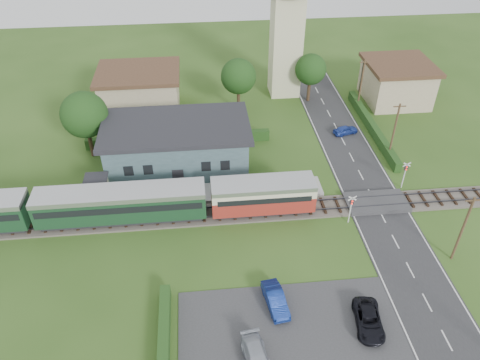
{
  "coord_description": "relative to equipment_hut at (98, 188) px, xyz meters",
  "views": [
    {
      "loc": [
        -7.5,
        -33.01,
        30.66
      ],
      "look_at": [
        -3.73,
        4.0,
        2.62
      ],
      "focal_mm": 35.0,
      "sensor_mm": 36.0,
      "label": 1
    }
  ],
  "objects": [
    {
      "name": "utility_pole_c",
      "position": [
        32.2,
        4.8,
        1.88
      ],
      "size": [
        1.4,
        0.22,
        7.0
      ],
      "color": "#473321",
      "rests_on": "ground"
    },
    {
      "name": "tree_c",
      "position": [
        26.0,
        19.8,
        2.91
      ],
      "size": [
        4.2,
        4.2,
        6.78
      ],
      "color": "#332316",
      "rests_on": "ground"
    },
    {
      "name": "train",
      "position": [
        -0.48,
        -3.2,
        0.43
      ],
      "size": [
        43.2,
        2.9,
        3.4
      ],
      "color": "#232328",
      "rests_on": "ground"
    },
    {
      "name": "pedestrian_near",
      "position": [
        14.32,
        -0.71,
        -0.54
      ],
      "size": [
        0.58,
        0.41,
        1.52
      ],
      "primitive_type": "imported",
      "rotation": [
        0.0,
        0.0,
        3.23
      ],
      "color": "gray",
      "rests_on": "platform"
    },
    {
      "name": "hedge_carpark",
      "position": [
        7.0,
        -17.2,
        -1.15
      ],
      "size": [
        0.8,
        9.0,
        1.2
      ],
      "primitive_type": "cube",
      "color": "#193814",
      "rests_on": "ground"
    },
    {
      "name": "streetlamp_east",
      "position": [
        34.0,
        21.8,
        1.29
      ],
      "size": [
        0.3,
        0.3,
        5.15
      ],
      "color": "#3F3F47",
      "rests_on": "ground"
    },
    {
      "name": "utility_pole_d",
      "position": [
        32.2,
        16.8,
        1.88
      ],
      "size": [
        1.4,
        0.22,
        7.0
      ],
      "color": "#473321",
      "rests_on": "ground"
    },
    {
      "name": "tree_b",
      "position": [
        16.0,
        17.8,
        3.27
      ],
      "size": [
        4.6,
        4.6,
        7.34
      ],
      "color": "#332316",
      "rests_on": "ground"
    },
    {
      "name": "crossing_signal_far",
      "position": [
        31.6,
        -0.81,
        0.39
      ],
      "size": [
        0.84,
        0.28,
        3.28
      ],
      "color": "silver",
      "rests_on": "ground"
    },
    {
      "name": "crossing_signal_near",
      "position": [
        24.4,
        -5.61,
        0.39
      ],
      "size": [
        0.84,
        0.28,
        3.28
      ],
      "color": "silver",
      "rests_on": "ground"
    },
    {
      "name": "car_park_dark",
      "position": [
        22.5,
        -17.3,
        -1.08
      ],
      "size": [
        2.51,
        4.46,
        1.18
      ],
      "primitive_type": "imported",
      "rotation": [
        0.0,
        0.0,
        -0.13
      ],
      "color": "black",
      "rests_on": "car_park"
    },
    {
      "name": "ground",
      "position": [
        18.0,
        -5.2,
        -1.75
      ],
      "size": [
        120.0,
        120.0,
        0.0
      ],
      "primitive_type": "plane",
      "color": "#2D4C19"
    },
    {
      "name": "railway_track",
      "position": [
        18.0,
        -3.2,
        -1.64
      ],
      "size": [
        76.0,
        3.2,
        0.49
      ],
      "color": "#4C443D",
      "rests_on": "ground"
    },
    {
      "name": "crossing_deck",
      "position": [
        28.0,
        -3.2,
        -1.52
      ],
      "size": [
        6.2,
        3.4,
        0.45
      ],
      "primitive_type": "cube",
      "color": "#333335",
      "rests_on": "ground"
    },
    {
      "name": "church_tower",
      "position": [
        23.0,
        22.8,
        8.48
      ],
      "size": [
        6.0,
        6.0,
        17.6
      ],
      "color": "beige",
      "rests_on": "ground"
    },
    {
      "name": "house_east",
      "position": [
        38.0,
        18.8,
        1.05
      ],
      "size": [
        8.8,
        8.8,
        5.5
      ],
      "color": "tan",
      "rests_on": "ground"
    },
    {
      "name": "station_building",
      "position": [
        8.0,
        5.79,
        0.95
      ],
      "size": [
        16.0,
        9.0,
        5.3
      ],
      "color": "slate",
      "rests_on": "ground"
    },
    {
      "name": "pedestrian_far",
      "position": [
        2.9,
        -0.13,
        -0.42
      ],
      "size": [
        0.76,
        0.93,
        1.76
      ],
      "primitive_type": "imported",
      "rotation": [
        0.0,
        0.0,
        1.45
      ],
      "color": "gray",
      "rests_on": "platform"
    },
    {
      "name": "utility_pole_b",
      "position": [
        32.2,
        -11.2,
        1.88
      ],
      "size": [
        1.4,
        0.22,
        7.0
      ],
      "color": "#473321",
      "rests_on": "ground"
    },
    {
      "name": "streetlamp_west",
      "position": [
        -4.0,
        14.8,
        1.29
      ],
      "size": [
        0.3,
        0.3,
        5.15
      ],
      "color": "#3F3F47",
      "rests_on": "ground"
    },
    {
      "name": "tree_a",
      "position": [
        -2.0,
        8.8,
        3.63
      ],
      "size": [
        5.2,
        5.2,
        8.0
      ],
      "color": "#332316",
      "rests_on": "ground"
    },
    {
      "name": "house_west",
      "position": [
        3.0,
        19.8,
        1.04
      ],
      "size": [
        10.8,
        8.8,
        5.5
      ],
      "color": "tan",
      "rests_on": "ground"
    },
    {
      "name": "car_park",
      "position": [
        16.5,
        -17.2,
        -1.71
      ],
      "size": [
        17.0,
        9.0,
        0.08
      ],
      "primitive_type": "cube",
      "color": "#333335",
      "rests_on": "ground"
    },
    {
      "name": "car_park_silver",
      "position": [
        13.58,
        -19.66,
        -1.06
      ],
      "size": [
        2.24,
        4.37,
        1.21
      ],
      "primitive_type": "imported",
      "rotation": [
        0.0,
        0.0,
        0.13
      ],
      "color": "#ABB0BD",
      "rests_on": "car_park"
    },
    {
      "name": "car_on_road",
      "position": [
        28.7,
        10.49,
        -1.16
      ],
      "size": [
        3.36,
        2.09,
        1.07
      ],
      "primitive_type": "imported",
      "rotation": [
        0.0,
        0.0,
        1.86
      ],
      "color": "#2540A3",
      "rests_on": "road"
    },
    {
      "name": "equipment_hut",
      "position": [
        0.0,
        0.0,
        0.0
      ],
      "size": [
        2.3,
        2.3,
        2.55
      ],
      "color": "beige",
      "rests_on": "platform"
    },
    {
      "name": "road",
      "position": [
        28.0,
        -5.2,
        -1.72
      ],
      "size": [
        6.0,
        70.0,
        0.05
      ],
      "primitive_type": "cube",
      "color": "#28282B",
      "rests_on": "ground"
    },
    {
      "name": "platform",
      "position": [
        8.0,
        0.0,
        -1.52
      ],
      "size": [
        30.0,
        3.0,
        0.45
      ],
      "primitive_type": "cube",
      "color": "gray",
      "rests_on": "ground"
    },
    {
      "name": "hedge_roadside",
      "position": [
        32.2,
        10.8,
        -1.15
      ],
      "size": [
        0.8,
        18.0,
        1.2
      ],
      "primitive_type": "cube",
      "color": "#193814",
      "rests_on": "ground"
    },
    {
      "name": "hedge_station",
      "position": [
        8.0,
        10.3,
        -1.1
      ],
      "size": [
        22.0,
        0.8,
        1.3
      ],
      "primitive_type": "cube",
      "color": "#193814",
      "rests_on": "ground"
    },
    {
      "name": "car_park_blue",
      "position": [
        15.72,
        -14.7,
        -1.02
      ],
      "size": [
        1.93,
        4.07,
        1.29
      ],
      "primitive_type": "imported",
      "rotation": [
        0.0,
        0.0,
        0.15
      ],
      "color": "navy",
      "rests_on": "car_park"
    }
  ]
}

